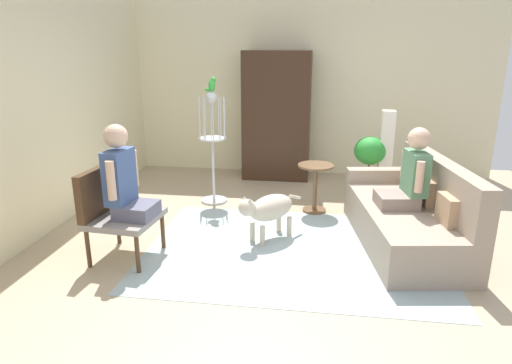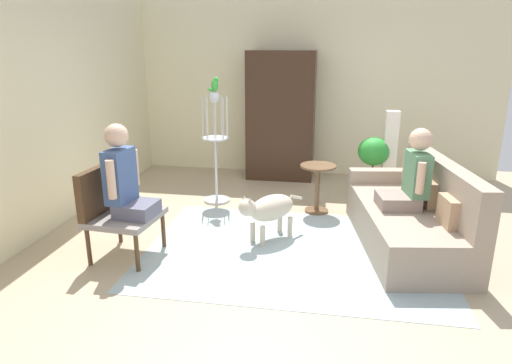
{
  "view_description": "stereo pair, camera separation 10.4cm",
  "coord_description": "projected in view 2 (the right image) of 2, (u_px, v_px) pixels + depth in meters",
  "views": [
    {
      "loc": [
        0.31,
        -4.44,
        2.09
      ],
      "look_at": [
        -0.32,
        -0.12,
        0.75
      ],
      "focal_mm": 31.49,
      "sensor_mm": 36.0,
      "label": 1
    },
    {
      "loc": [
        0.41,
        -4.43,
        2.09
      ],
      "look_at": [
        -0.32,
        -0.12,
        0.75
      ],
      "focal_mm": 31.49,
      "sensor_mm": 36.0,
      "label": 2
    }
  ],
  "objects": [
    {
      "name": "person_on_armchair",
      "position": [
        124.0,
        178.0,
        4.39
      ],
      "size": [
        0.47,
        0.52,
        0.92
      ],
      "color": "slate"
    },
    {
      "name": "ground_plane",
      "position": [
        287.0,
        246.0,
        4.85
      ],
      "size": [
        7.21,
        7.21,
        0.0
      ],
      "primitive_type": "plane",
      "color": "tan"
    },
    {
      "name": "armchair",
      "position": [
        113.0,
        206.0,
        4.52
      ],
      "size": [
        0.68,
        0.72,
        0.93
      ],
      "color": "#4C331E",
      "rests_on": "ground"
    },
    {
      "name": "round_end_table",
      "position": [
        318.0,
        183.0,
        5.75
      ],
      "size": [
        0.46,
        0.46,
        0.63
      ],
      "color": "brown",
      "rests_on": "ground"
    },
    {
      "name": "area_rug",
      "position": [
        293.0,
        251.0,
        4.74
      ],
      "size": [
        3.08,
        2.25,
        0.01
      ],
      "primitive_type": "cube",
      "color": "#9EB2B7",
      "rests_on": "ground"
    },
    {
      "name": "column_lamp",
      "position": [
        389.0,
        155.0,
        6.31
      ],
      "size": [
        0.2,
        0.2,
        1.22
      ],
      "color": "#4C4742",
      "rests_on": "ground"
    },
    {
      "name": "back_wall",
      "position": [
        308.0,
        86.0,
        7.32
      ],
      "size": [
        6.12,
        0.12,
        2.87
      ],
      "primitive_type": "cube",
      "color": "beige",
      "rests_on": "ground"
    },
    {
      "name": "parrot",
      "position": [
        215.0,
        85.0,
        5.79
      ],
      "size": [
        0.17,
        0.1,
        0.19
      ],
      "color": "green",
      "rests_on": "bird_cage_stand"
    },
    {
      "name": "armoire_cabinet",
      "position": [
        281.0,
        116.0,
        7.12
      ],
      "size": [
        1.05,
        0.56,
        2.01
      ],
      "primitive_type": "cube",
      "color": "#382316",
      "rests_on": "ground"
    },
    {
      "name": "dog",
      "position": [
        269.0,
        209.0,
        4.92
      ],
      "size": [
        0.63,
        0.72,
        0.57
      ],
      "color": "beige",
      "rests_on": "ground"
    },
    {
      "name": "left_wall",
      "position": [
        48.0,
        104.0,
        5.16
      ],
      "size": [
        0.12,
        6.61,
        2.87
      ],
      "primitive_type": "cube",
      "color": "beige",
      "rests_on": "ground"
    },
    {
      "name": "person_on_couch",
      "position": [
        411.0,
        176.0,
        4.65
      ],
      "size": [
        0.52,
        0.53,
        0.85
      ],
      "color": "gray"
    },
    {
      "name": "bird_cage_stand",
      "position": [
        216.0,
        151.0,
        6.05
      ],
      "size": [
        0.36,
        0.36,
        1.51
      ],
      "color": "silver",
      "rests_on": "ground"
    },
    {
      "name": "potted_plant",
      "position": [
        373.0,
        158.0,
        6.36
      ],
      "size": [
        0.45,
        0.45,
        0.85
      ],
      "color": "#996047",
      "rests_on": "ground"
    },
    {
      "name": "couch",
      "position": [
        411.0,
        217.0,
        4.81
      ],
      "size": [
        1.17,
        2.1,
        0.94
      ],
      "color": "gray",
      "rests_on": "ground"
    }
  ]
}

